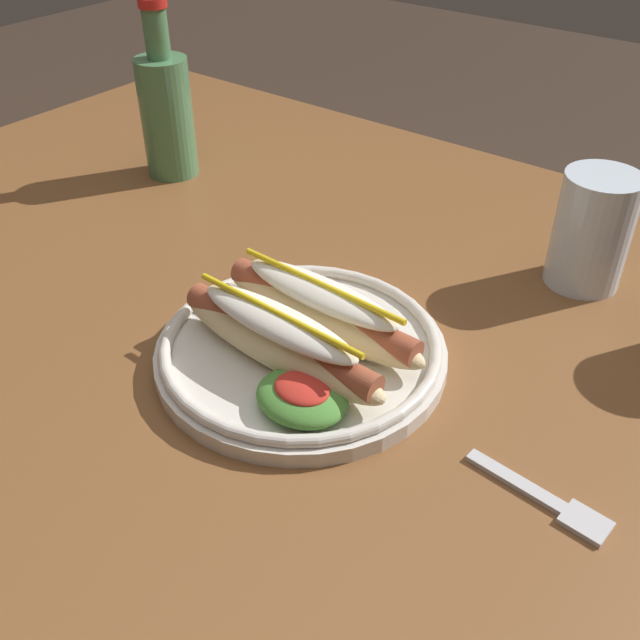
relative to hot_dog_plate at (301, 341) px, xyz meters
name	(u,v)px	position (x,y,z in m)	size (l,w,h in m)	color
dining_table	(336,382)	(-0.01, 0.08, -0.11)	(1.49, 0.96, 0.74)	brown
hot_dog_plate	(301,341)	(0.00, 0.00, 0.00)	(0.28, 0.28, 0.08)	silver
fork	(548,500)	(0.26, -0.02, -0.02)	(0.12, 0.03, 0.00)	silver
water_cup	(592,231)	(0.16, 0.30, 0.04)	(0.08, 0.08, 0.13)	silver
glass_bottle	(166,110)	(-0.41, 0.22, 0.07)	(0.07, 0.07, 0.24)	#4C7F51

